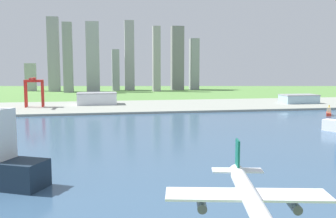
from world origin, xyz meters
TOP-DOWN VIEW (x-y plane):
  - ground_plane at (0.00, 300.00)m, footprint 2400.00×2400.00m
  - water_bay at (0.00, 240.00)m, footprint 840.00×360.00m
  - industrial_pier at (0.00, 490.00)m, footprint 840.00×140.00m
  - airplane_landing at (-19.44, 76.20)m, footprint 34.31×38.99m
  - tugboat_small at (192.22, 372.35)m, footprint 14.22×18.86m
  - port_crane_red at (-127.91, 491.49)m, footprint 22.17×34.04m
  - warehouse_main at (-52.51, 512.13)m, footprint 51.09×31.47m
  - warehouse_annex at (217.41, 480.28)m, footprint 47.46×28.17m
  - distant_skyline at (-2.53, 820.96)m, footprint 372.93×73.77m

SIDE VIEW (x-z plane):
  - ground_plane at x=0.00m, z-range 0.00..0.00m
  - water_bay at x=0.00m, z-range 0.00..0.15m
  - industrial_pier at x=0.00m, z-range 0.00..2.50m
  - tugboat_small at x=192.22m, z-range -2.32..9.02m
  - warehouse_annex at x=217.41m, z-range 2.52..14.34m
  - warehouse_main at x=-52.51m, z-range 2.52..18.03m
  - airplane_landing at x=-19.44m, z-range 21.14..32.79m
  - port_crane_red at x=-127.91m, z-range 10.05..46.21m
  - distant_skyline at x=-2.53m, z-range -10.30..141.86m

